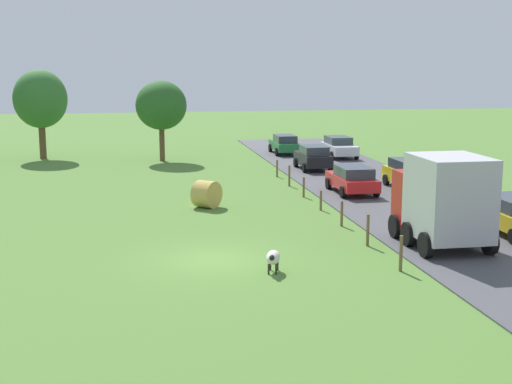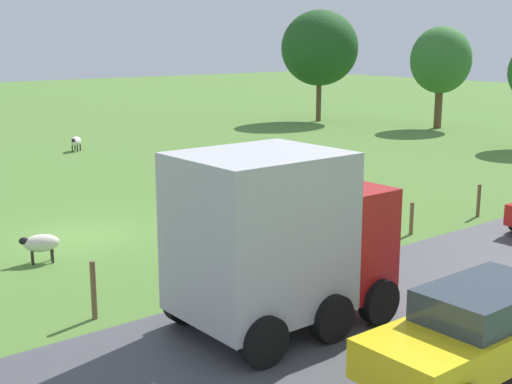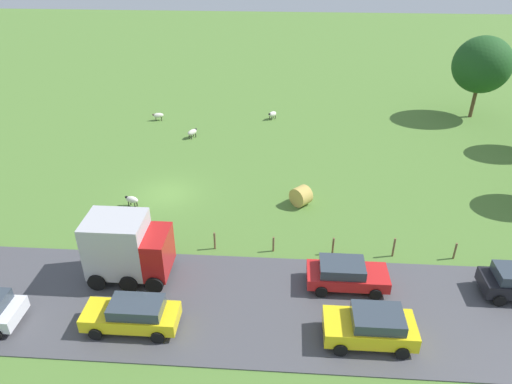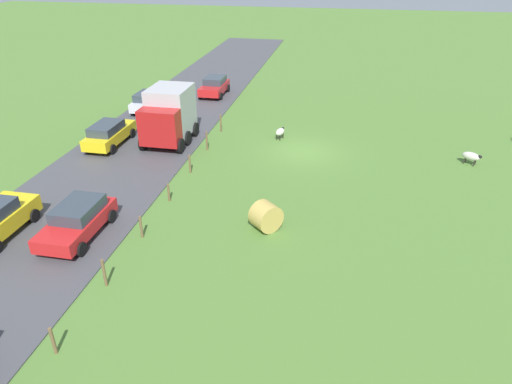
# 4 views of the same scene
# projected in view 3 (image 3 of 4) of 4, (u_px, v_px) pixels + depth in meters

# --- Properties ---
(ground_plane) EXTENTS (160.00, 160.00, 0.00)m
(ground_plane) POSITION_uv_depth(u_px,v_px,m) (167.00, 194.00, 34.21)
(ground_plane) COLOR #517A33
(road_strip) EXTENTS (8.00, 80.00, 0.06)m
(road_strip) POSITION_uv_depth(u_px,v_px,m) (118.00, 299.00, 24.64)
(road_strip) COLOR #47474C
(road_strip) RESTS_ON ground_plane
(sheep_0) EXTENTS (1.18, 0.97, 0.80)m
(sheep_0) POSITION_uv_depth(u_px,v_px,m) (192.00, 132.00, 42.82)
(sheep_0) COLOR beige
(sheep_0) RESTS_ON ground_plane
(sheep_1) EXTENTS (0.73, 1.15, 0.76)m
(sheep_1) POSITION_uv_depth(u_px,v_px,m) (158.00, 115.00, 46.60)
(sheep_1) COLOR silver
(sheep_1) RESTS_ON ground_plane
(sheep_2) EXTENTS (1.03, 0.99, 0.79)m
(sheep_2) POSITION_uv_depth(u_px,v_px,m) (272.00, 114.00, 46.87)
(sheep_2) COLOR silver
(sheep_2) RESTS_ON ground_plane
(sheep_3) EXTENTS (0.73, 1.08, 0.78)m
(sheep_3) POSITION_uv_depth(u_px,v_px,m) (132.00, 200.00, 32.46)
(sheep_3) COLOR silver
(sheep_3) RESTS_ON ground_plane
(hay_bale_0) EXTENTS (1.67, 1.68, 1.36)m
(hay_bale_0) POSITION_uv_depth(u_px,v_px,m) (301.00, 196.00, 32.61)
(hay_bale_0) COLOR tan
(hay_bale_0) RESTS_ON ground_plane
(tree_1) EXTENTS (5.50, 5.50, 7.92)m
(tree_1) POSITION_uv_depth(u_px,v_px,m) (482.00, 65.00, 45.14)
(tree_1) COLOR brown
(tree_1) RESTS_ON ground_plane
(fence_post_0) EXTENTS (0.12, 0.12, 1.28)m
(fence_post_0) POSITION_uv_depth(u_px,v_px,m) (100.00, 235.00, 28.61)
(fence_post_0) COLOR brown
(fence_post_0) RESTS_ON ground_plane
(fence_post_1) EXTENTS (0.12, 0.12, 1.29)m
(fence_post_1) POSITION_uv_depth(u_px,v_px,m) (157.00, 237.00, 28.40)
(fence_post_1) COLOR brown
(fence_post_1) RESTS_ON ground_plane
(fence_post_2) EXTENTS (0.12, 0.12, 1.15)m
(fence_post_2) POSITION_uv_depth(u_px,v_px,m) (215.00, 241.00, 28.22)
(fence_post_2) COLOR brown
(fence_post_2) RESTS_ON ground_plane
(fence_post_3) EXTENTS (0.12, 0.12, 1.00)m
(fence_post_3) POSITION_uv_depth(u_px,v_px,m) (273.00, 244.00, 28.05)
(fence_post_3) COLOR brown
(fence_post_3) RESTS_ON ground_plane
(fence_post_4) EXTENTS (0.12, 0.12, 1.11)m
(fence_post_4) POSITION_uv_depth(u_px,v_px,m) (333.00, 246.00, 27.82)
(fence_post_4) COLOR brown
(fence_post_4) RESTS_ON ground_plane
(fence_post_5) EXTENTS (0.12, 0.12, 1.25)m
(fence_post_5) POSITION_uv_depth(u_px,v_px,m) (394.00, 247.00, 27.57)
(fence_post_5) COLOR brown
(fence_post_5) RESTS_ON ground_plane
(fence_post_6) EXTENTS (0.12, 0.12, 1.09)m
(fence_post_6) POSITION_uv_depth(u_px,v_px,m) (455.00, 251.00, 27.40)
(fence_post_6) COLOR brown
(fence_post_6) RESTS_ON ground_plane
(truck_0) EXTENTS (2.85, 4.31, 3.65)m
(truck_0) POSITION_uv_depth(u_px,v_px,m) (127.00, 247.00, 25.37)
(truck_0) COLOR #B21919
(truck_0) RESTS_ON road_strip
(car_2) EXTENTS (2.11, 4.29, 1.52)m
(car_2) POSITION_uv_depth(u_px,v_px,m) (346.00, 274.00, 25.14)
(car_2) COLOR red
(car_2) RESTS_ON road_strip
(car_3) EXTENTS (2.22, 4.22, 1.66)m
(car_3) POSITION_uv_depth(u_px,v_px,m) (371.00, 326.00, 21.81)
(car_3) COLOR yellow
(car_3) RESTS_ON road_strip
(car_5) EXTENTS (1.96, 4.54, 1.57)m
(car_5) POSITION_uv_depth(u_px,v_px,m) (133.00, 314.00, 22.53)
(car_5) COLOR yellow
(car_5) RESTS_ON road_strip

